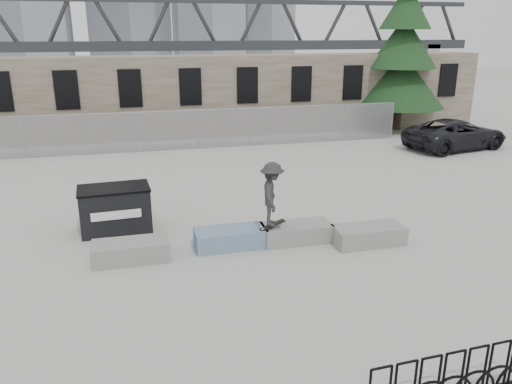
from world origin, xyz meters
TOP-DOWN VIEW (x-y plane):
  - ground at (0.00, 0.00)m, footprint 120.00×120.00m
  - stone_wall at (0.00, 16.24)m, footprint 36.00×2.58m
  - chainlink_fence at (-0.00, 12.50)m, footprint 22.06×0.06m
  - planter_far_left at (-3.56, -0.23)m, footprint 2.00×0.90m
  - planter_center_left at (-0.83, -0.02)m, footprint 2.00×0.90m
  - planter_center_right at (1.09, -0.10)m, footprint 2.00×0.90m
  - planter_offset at (3.02, -0.78)m, footprint 2.00×0.90m
  - dumpster at (-3.96, 2.04)m, footprint 2.16×1.40m
  - bike_rack at (1.48, -6.91)m, footprint 3.59×0.22m
  - spruce_tree at (12.69, 14.94)m, footprint 5.36×5.36m
  - truss_bridge at (10.00, 55.00)m, footprint 70.00×3.00m
  - suv at (12.85, 9.27)m, footprint 5.89×3.54m
  - skateboarder at (0.30, -0.23)m, footprint 0.95×1.29m

SIDE VIEW (x-z plane):
  - ground at x=0.00m, z-range 0.00..0.00m
  - planter_far_left at x=-3.56m, z-range 0.02..0.55m
  - planter_center_left at x=-0.83m, z-range 0.02..0.55m
  - planter_center_right at x=1.09m, z-range 0.02..0.55m
  - planter_offset at x=3.02m, z-range 0.02..0.55m
  - bike_rack at x=1.48m, z-range -0.01..0.89m
  - dumpster at x=-3.96m, z-range 0.01..1.38m
  - suv at x=12.85m, z-range 0.00..1.53m
  - chainlink_fence at x=0.00m, z-range 0.03..2.05m
  - skateboarder at x=0.30m, z-range 0.56..2.50m
  - stone_wall at x=0.00m, z-range 0.01..4.51m
  - truss_bridge at x=10.00m, z-range -0.77..9.03m
  - spruce_tree at x=12.69m, z-range -1.20..10.30m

